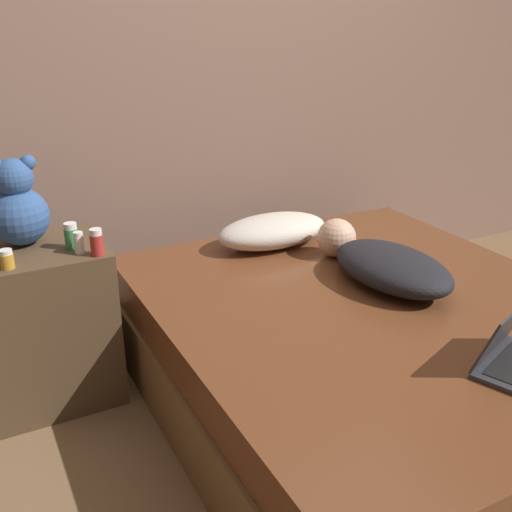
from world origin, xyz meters
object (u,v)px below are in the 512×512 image
at_px(bottle_red, 97,242).
at_px(bottle_amber, 6,259).
at_px(teddy_bear, 18,207).
at_px(bottle_green, 71,236).
at_px(person_lying, 384,262).
at_px(bottle_white, 79,243).
at_px(pillow, 273,231).

bearing_deg(bottle_red, bottle_amber, 175.85).
bearing_deg(teddy_bear, bottle_green, -40.34).
xyz_separation_m(person_lying, bottle_white, (-1.15, 0.38, 0.16)).
bearing_deg(bottle_green, bottle_white, -78.41).
bearing_deg(teddy_bear, bottle_amber, -110.02).
distance_m(teddy_bear, bottle_red, 0.36).
bearing_deg(bottle_white, pillow, 10.35).
distance_m(teddy_bear, bottle_green, 0.24).
bearing_deg(teddy_bear, bottle_red, -47.46).
height_order(pillow, person_lying, person_lying).
relative_size(teddy_bear, bottle_white, 4.07).
bearing_deg(bottle_amber, bottle_white, 5.46).
bearing_deg(pillow, bottle_red, -166.02).
distance_m(person_lying, bottle_red, 1.16).
xyz_separation_m(person_lying, bottle_red, (-1.09, 0.34, 0.17)).
bearing_deg(bottle_white, bottle_amber, -174.54).
distance_m(pillow, bottle_green, 0.96).
bearing_deg(teddy_bear, bottle_white, -49.31).
relative_size(person_lying, bottle_amber, 10.68).
height_order(person_lying, bottle_red, bottle_red).
xyz_separation_m(pillow, bottle_amber, (-1.19, -0.19, 0.15)).
xyz_separation_m(person_lying, teddy_bear, (-1.32, 0.59, 0.27)).
height_order(teddy_bear, bottle_green, teddy_bear).
bearing_deg(person_lying, bottle_white, 157.57).
bearing_deg(person_lying, bottle_red, 158.96).
relative_size(pillow, person_lying, 0.74).
height_order(pillow, bottle_green, bottle_green).
xyz_separation_m(bottle_amber, bottle_red, (0.32, -0.02, 0.02)).
bearing_deg(pillow, person_lying, -68.22).
height_order(person_lying, teddy_bear, teddy_bear).
height_order(bottle_green, bottle_amber, bottle_green).
distance_m(bottle_amber, bottle_red, 0.32).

